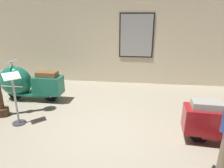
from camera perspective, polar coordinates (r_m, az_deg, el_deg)
The scene contains 4 objects.
ground_plane at distance 4.07m, azimuth -3.36°, elevation -14.47°, with size 60.00×60.00×0.00m, color gray.
showroom_back_wall at distance 6.76m, azimuth 3.12°, elevation 16.02°, with size 18.00×0.63×3.77m.
scooter_0 at distance 5.95m, azimuth -23.22°, elevation 0.35°, with size 1.77×0.59×1.08m.
info_stanchion at distance 4.72m, azimuth -25.44°, elevation -4.97°, with size 0.39×0.38×1.13m.
Camera 1 is at (0.65, -3.33, 2.26)m, focal length 32.45 mm.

